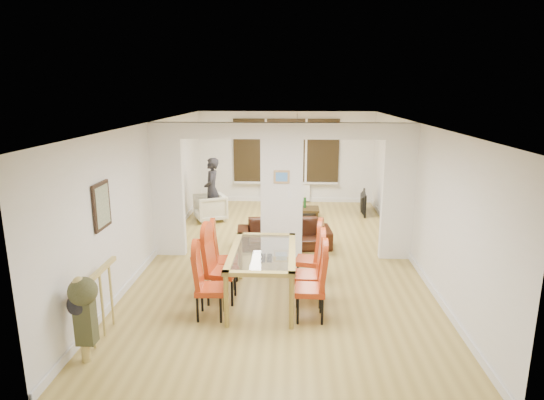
# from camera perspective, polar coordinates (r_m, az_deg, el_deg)

# --- Properties ---
(floor) EXTENTS (5.00, 9.00, 0.01)m
(floor) POSITION_cam_1_polar(r_m,az_deg,el_deg) (9.04, 1.18, -6.97)
(floor) COLOR #A38A42
(floor) RESTS_ON ground
(room_walls) EXTENTS (5.00, 9.00, 2.60)m
(room_walls) POSITION_cam_1_polar(r_m,az_deg,el_deg) (8.67, 1.23, 1.10)
(room_walls) COLOR silver
(room_walls) RESTS_ON floor
(divider_wall) EXTENTS (5.00, 0.18, 2.60)m
(divider_wall) POSITION_cam_1_polar(r_m,az_deg,el_deg) (8.67, 1.23, 1.10)
(divider_wall) COLOR white
(divider_wall) RESTS_ON floor
(bay_window_blinds) EXTENTS (3.00, 0.08, 1.80)m
(bay_window_blinds) POSITION_cam_1_polar(r_m,az_deg,el_deg) (13.01, 1.76, 6.21)
(bay_window_blinds) COLOR black
(bay_window_blinds) RESTS_ON room_walls
(radiator) EXTENTS (1.40, 0.08, 0.50)m
(radiator) POSITION_cam_1_polar(r_m,az_deg,el_deg) (13.18, 1.72, 1.01)
(radiator) COLOR white
(radiator) RESTS_ON floor
(pendant_light) EXTENTS (0.36, 0.36, 0.36)m
(pendant_light) POSITION_cam_1_polar(r_m,az_deg,el_deg) (11.80, 3.16, 8.61)
(pendant_light) COLOR orange
(pendant_light) RESTS_ON room_walls
(stair_newel) EXTENTS (0.40, 1.20, 1.10)m
(stair_newel) POSITION_cam_1_polar(r_m,az_deg,el_deg) (6.38, -20.77, -11.69)
(stair_newel) COLOR tan
(stair_newel) RESTS_ON floor
(wall_poster) EXTENTS (0.04, 0.52, 0.67)m
(wall_poster) POSITION_cam_1_polar(r_m,az_deg,el_deg) (6.81, -20.59, -0.68)
(wall_poster) COLOR gray
(wall_poster) RESTS_ON room_walls
(pillar_photo) EXTENTS (0.30, 0.03, 0.25)m
(pillar_photo) POSITION_cam_1_polar(r_m,az_deg,el_deg) (8.51, 1.22, 2.92)
(pillar_photo) COLOR #4C8CD8
(pillar_photo) RESTS_ON divider_wall
(dining_table) EXTENTS (0.99, 1.76, 0.82)m
(dining_table) POSITION_cam_1_polar(r_m,az_deg,el_deg) (7.06, -1.16, -9.48)
(dining_table) COLOR olive
(dining_table) RESTS_ON floor
(dining_chair_la) EXTENTS (0.43, 0.43, 1.02)m
(dining_chair_la) POSITION_cam_1_polar(r_m,az_deg,el_deg) (6.60, -7.73, -10.39)
(dining_chair_la) COLOR #A73211
(dining_chair_la) RESTS_ON floor
(dining_chair_lb) EXTENTS (0.50, 0.50, 1.11)m
(dining_chair_lb) POSITION_cam_1_polar(r_m,az_deg,el_deg) (7.05, -6.38, -8.35)
(dining_chair_lb) COLOR #A73211
(dining_chair_lb) RESTS_ON floor
(dining_chair_lc) EXTENTS (0.44, 0.44, 1.02)m
(dining_chair_lc) POSITION_cam_1_polar(r_m,az_deg,el_deg) (7.58, -5.88, -7.09)
(dining_chair_lc) COLOR #A73211
(dining_chair_lc) RESTS_ON floor
(dining_chair_ra) EXTENTS (0.43, 0.43, 1.05)m
(dining_chair_ra) POSITION_cam_1_polar(r_m,az_deg,el_deg) (6.51, 4.80, -10.51)
(dining_chair_ra) COLOR #A73211
(dining_chair_ra) RESTS_ON floor
(dining_chair_rb) EXTENTS (0.42, 0.42, 1.05)m
(dining_chair_rb) POSITION_cam_1_polar(r_m,az_deg,el_deg) (6.96, 4.62, -8.85)
(dining_chair_rb) COLOR #A73211
(dining_chair_rb) RESTS_ON floor
(dining_chair_rc) EXTENTS (0.48, 0.48, 1.02)m
(dining_chair_rc) POSITION_cam_1_polar(r_m,az_deg,el_deg) (7.59, 4.56, -7.03)
(dining_chair_rc) COLOR #A73211
(dining_chair_rc) RESTS_ON floor
(sofa) EXTENTS (1.99, 0.93, 0.56)m
(sofa) POSITION_cam_1_polar(r_m,az_deg,el_deg) (9.44, 1.52, -4.26)
(sofa) COLOR black
(sofa) RESTS_ON floor
(armchair) EXTENTS (0.95, 0.96, 0.66)m
(armchair) POSITION_cam_1_polar(r_m,az_deg,el_deg) (11.42, -7.77, -0.94)
(armchair) COLOR beige
(armchair) RESTS_ON floor
(person) EXTENTS (0.60, 0.41, 1.58)m
(person) POSITION_cam_1_polar(r_m,az_deg,el_deg) (11.27, -7.55, 1.27)
(person) COLOR black
(person) RESTS_ON floor
(television) EXTENTS (1.01, 0.24, 0.58)m
(television) POSITION_cam_1_polar(r_m,az_deg,el_deg) (12.22, 11.04, -0.30)
(television) COLOR black
(television) RESTS_ON floor
(coffee_table) EXTENTS (1.16, 0.64, 0.26)m
(coffee_table) POSITION_cam_1_polar(r_m,az_deg,el_deg) (11.63, 3.15, -1.60)
(coffee_table) COLOR #2E210F
(coffee_table) RESTS_ON floor
(bottle) EXTENTS (0.07, 0.07, 0.28)m
(bottle) POSITION_cam_1_polar(r_m,az_deg,el_deg) (11.61, 4.14, -0.27)
(bottle) COLOR #143F19
(bottle) RESTS_ON coffee_table
(bowl) EXTENTS (0.23, 0.23, 0.06)m
(bowl) POSITION_cam_1_polar(r_m,az_deg,el_deg) (11.60, 2.33, -0.82)
(bowl) COLOR #2E210F
(bowl) RESTS_ON coffee_table
(shoes) EXTENTS (0.22, 0.24, 0.09)m
(shoes) POSITION_cam_1_polar(r_m,az_deg,el_deg) (8.76, -0.73, -7.35)
(shoes) COLOR black
(shoes) RESTS_ON floor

